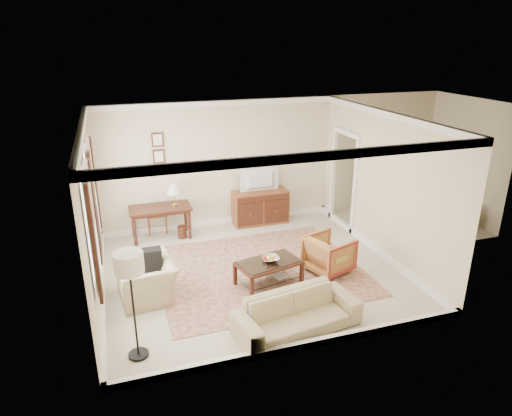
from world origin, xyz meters
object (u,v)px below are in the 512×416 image
sideboard (260,207)px  club_armchair (146,273)px  tv (261,173)px  coffee_table (269,267)px  sofa (297,308)px  writing_desk (160,212)px  striped_armchair (329,252)px

sideboard → club_armchair: bearing=-138.5°
tv → coffee_table: tv is taller
coffee_table → sofa: (-0.03, -1.39, 0.02)m
club_armchair → writing_desk: bearing=161.8°
writing_desk → club_armchair: 2.48m
sideboard → club_armchair: club_armchair is taller
coffee_table → striped_armchair: (1.26, 0.13, 0.03)m
tv → striped_armchair: 2.84m
tv → sofa: 4.35m
writing_desk → club_armchair: size_ratio=1.29×
tv → striped_armchair: size_ratio=1.14×
writing_desk → striped_armchair: size_ratio=1.70×
sofa → sideboard: bearing=70.1°
writing_desk → tv: size_ratio=1.48×
writing_desk → sofa: bearing=-69.3°
sideboard → striped_armchair: (0.47, -2.68, -0.01)m
sideboard → writing_desk: bearing=-176.3°
coffee_table → striped_armchair: size_ratio=1.56×
coffee_table → striped_armchair: striped_armchair is taller
writing_desk → striped_armchair: striped_armchair is taller
sofa → tv: bearing=70.0°
sideboard → sofa: bearing=-101.0°
writing_desk → striped_armchair: bearing=-41.9°
striped_armchair → sofa: 2.00m
tv → club_armchair: size_ratio=0.87×
sideboard → tv: 0.85m
tv → coffee_table: (-0.78, -2.80, -0.89)m
coffee_table → sofa: 1.39m
coffee_table → club_armchair: bearing=173.2°
writing_desk → tv: 2.44m
coffee_table → writing_desk: bearing=120.5°
tv → writing_desk: bearing=3.2°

